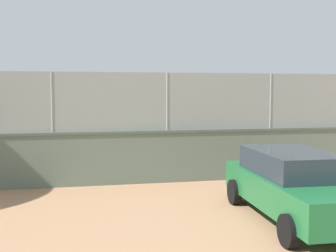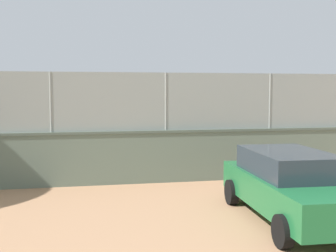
% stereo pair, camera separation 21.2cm
% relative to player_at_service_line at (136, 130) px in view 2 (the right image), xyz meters
% --- Properties ---
extents(ground_plane, '(260.00, 260.00, 0.00)m').
position_rel_player_at_service_line_xyz_m(ground_plane, '(-1.34, -3.77, -0.93)').
color(ground_plane, tan).
extents(perimeter_wall, '(24.46, 1.30, 1.62)m').
position_rel_player_at_service_line_xyz_m(perimeter_wall, '(-2.01, 7.39, -0.12)').
color(perimeter_wall, slate).
rests_on(perimeter_wall, ground_plane).
extents(fence_panel_on_wall, '(24.03, 0.99, 1.76)m').
position_rel_player_at_service_line_xyz_m(fence_panel_on_wall, '(-2.01, 7.39, 1.57)').
color(fence_panel_on_wall, gray).
rests_on(fence_panel_on_wall, perimeter_wall).
extents(player_at_service_line, '(0.81, 1.12, 1.59)m').
position_rel_player_at_service_line_xyz_m(player_at_service_line, '(0.00, 0.00, 0.00)').
color(player_at_service_line, navy).
rests_on(player_at_service_line, ground_plane).
extents(player_baseline_waiting, '(0.76, 0.72, 1.53)m').
position_rel_player_at_service_line_xyz_m(player_baseline_waiting, '(-2.57, 4.33, -0.04)').
color(player_baseline_waiting, '#B2B2B2').
rests_on(player_baseline_waiting, ground_plane).
extents(player_near_wall_returning, '(0.86, 1.03, 1.46)m').
position_rel_player_at_service_line_xyz_m(player_near_wall_returning, '(1.39, 4.37, -0.08)').
color(player_near_wall_returning, navy).
rests_on(player_near_wall_returning, ground_plane).
extents(sports_ball, '(0.15, 0.15, 0.15)m').
position_rel_player_at_service_line_xyz_m(sports_ball, '(-1.36, 1.66, -0.86)').
color(sports_ball, orange).
rests_on(sports_ball, ground_plane).
extents(courtside_bench, '(1.61, 0.44, 0.87)m').
position_rel_player_at_service_line_xyz_m(courtside_bench, '(-6.80, 5.60, -0.47)').
color(courtside_bench, brown).
rests_on(courtside_bench, ground_plane).
extents(parked_car_green, '(1.97, 4.49, 1.50)m').
position_rel_player_at_service_line_xyz_m(parked_car_green, '(-2.38, 11.84, -0.14)').
color(parked_car_green, '#1E6B38').
rests_on(parked_car_green, ground_plane).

